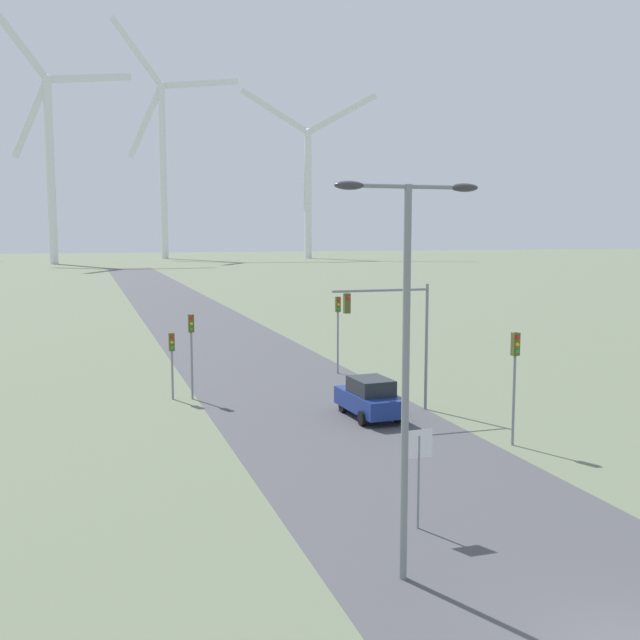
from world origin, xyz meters
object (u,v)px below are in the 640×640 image
(traffic_light_post_near_left, at_px, (191,337))
(wind_turbine_right, at_px, (308,177))
(traffic_light_post_mid_left, at_px, (172,351))
(wind_turbine_center, at_px, (163,153))
(wind_turbine_left, at_px, (50,150))
(traffic_light_mast_overhead, at_px, (394,321))
(traffic_light_post_mid_right, at_px, (338,318))
(traffic_light_post_near_right, at_px, (515,363))
(car_approaching, at_px, (370,398))
(stop_sign_near, at_px, (419,460))
(streetlamp, at_px, (406,333))

(traffic_light_post_near_left, height_order, wind_turbine_right, wind_turbine_right)
(traffic_light_post_mid_left, bearing_deg, wind_turbine_center, 84.12)
(traffic_light_post_mid_left, bearing_deg, traffic_light_post_near_left, -14.67)
(wind_turbine_left, bearing_deg, traffic_light_mast_overhead, -83.33)
(traffic_light_post_mid_right, relative_size, wind_turbine_right, 0.09)
(traffic_light_post_mid_left, xyz_separation_m, traffic_light_post_mid_right, (10.13, 4.02, 0.86))
(traffic_light_post_near_left, relative_size, traffic_light_post_near_right, 0.96)
(car_approaching, xyz_separation_m, wind_turbine_right, (56.38, 197.26, 24.51))
(stop_sign_near, xyz_separation_m, traffic_light_post_near_right, (7.11, 6.46, 1.26))
(traffic_light_post_near_right, xyz_separation_m, car_approaching, (-3.76, 5.79, -2.35))
(traffic_light_mast_overhead, xyz_separation_m, wind_turbine_right, (54.92, 196.54, 21.16))
(traffic_light_post_near_left, bearing_deg, streetlamp, -84.33)
(wind_turbine_left, xyz_separation_m, wind_turbine_right, (75.49, 20.72, -3.75))
(traffic_light_post_mid_left, bearing_deg, wind_turbine_left, 93.72)
(wind_turbine_left, xyz_separation_m, wind_turbine_center, (31.85, 31.77, 3.50))
(stop_sign_near, xyz_separation_m, traffic_light_mast_overhead, (4.80, 12.97, 2.26))
(traffic_light_post_near_right, bearing_deg, traffic_light_mast_overhead, 109.48)
(wind_turbine_right, bearing_deg, wind_turbine_left, -164.65)
(traffic_light_mast_overhead, bearing_deg, wind_turbine_right, 74.39)
(wind_turbine_right, bearing_deg, streetlamp, -106.13)
(streetlamp, relative_size, traffic_light_mast_overhead, 1.59)
(stop_sign_near, xyz_separation_m, wind_turbine_left, (-15.77, 188.79, 27.17))
(traffic_light_post_mid_left, height_order, traffic_light_mast_overhead, traffic_light_mast_overhead)
(traffic_light_post_near_left, xyz_separation_m, traffic_light_post_mid_left, (-0.94, 0.25, -0.66))
(stop_sign_near, bearing_deg, wind_turbine_left, 94.77)
(car_approaching, bearing_deg, traffic_light_post_near_left, 138.75)
(traffic_light_post_mid_left, xyz_separation_m, wind_turbine_right, (64.43, 190.78, 22.95))
(wind_turbine_left, bearing_deg, wind_turbine_center, 44.93)
(traffic_light_post_near_left, distance_m, traffic_light_mast_overhead, 10.25)
(stop_sign_near, xyz_separation_m, traffic_light_post_near_left, (-3.76, 18.49, 1.13))
(traffic_light_post_near_left, height_order, traffic_light_post_mid_right, traffic_light_post_mid_right)
(stop_sign_near, distance_m, wind_turbine_left, 191.38)
(stop_sign_near, distance_m, wind_turbine_right, 219.11)
(stop_sign_near, distance_m, traffic_light_post_near_right, 9.69)
(wind_turbine_left, distance_m, wind_turbine_right, 78.37)
(traffic_light_post_mid_left, bearing_deg, streetlamp, -81.90)
(traffic_light_post_mid_left, xyz_separation_m, wind_turbine_center, (20.79, 201.83, 30.20))
(traffic_light_post_mid_right, height_order, wind_turbine_left, wind_turbine_left)
(wind_turbine_right, bearing_deg, traffic_light_post_mid_right, -106.21)
(car_approaching, bearing_deg, traffic_light_mast_overhead, 26.06)
(traffic_light_post_near_right, xyz_separation_m, wind_turbine_right, (52.62, 203.05, 22.16))
(wind_turbine_center, bearing_deg, streetlamp, -94.54)
(stop_sign_near, height_order, wind_turbine_left, wind_turbine_left)
(wind_turbine_left, relative_size, wind_turbine_right, 1.23)
(wind_turbine_left, bearing_deg, streetlamp, -85.79)
(streetlamp, bearing_deg, traffic_light_mast_overhead, 67.60)
(wind_turbine_left, bearing_deg, stop_sign_near, -85.23)
(traffic_light_post_near_left, relative_size, traffic_light_post_mid_right, 0.94)
(car_approaching, bearing_deg, traffic_light_post_near_right, -57.02)
(stop_sign_near, distance_m, traffic_light_mast_overhead, 14.01)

